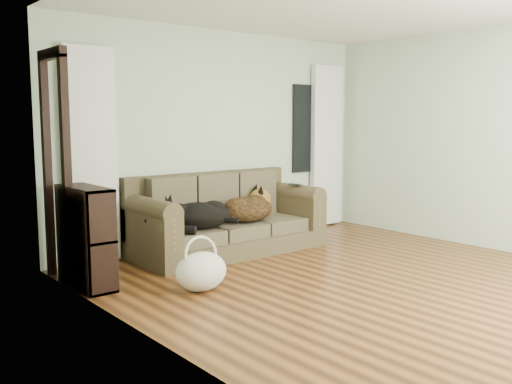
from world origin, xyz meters
TOP-DOWN VIEW (x-y plane):
  - floor at (0.00, 0.00)m, footprint 5.00×5.00m
  - wall_back at (0.00, 2.50)m, footprint 4.50×0.04m
  - wall_left at (-2.25, 0.00)m, footprint 0.04×5.00m
  - wall_right at (2.25, 0.00)m, footprint 0.04×5.00m
  - curtain_left at (-1.70, 2.42)m, footprint 0.55×0.08m
  - curtain_right at (1.80, 2.42)m, footprint 0.55×0.08m
  - window_pane at (1.45, 2.47)m, footprint 0.50×0.03m
  - door_casing at (-2.20, 2.05)m, footprint 0.07×0.60m
  - sofa at (-0.26, 1.97)m, footprint 2.25×0.97m
  - dog_black_lab at (-0.80, 1.87)m, footprint 0.85×0.74m
  - dog_shepherd at (-0.03, 1.90)m, footprint 0.77×0.57m
  - tv_remote at (0.67, 1.86)m, footprint 0.07×0.18m
  - tote_bag at (-1.35, 0.91)m, footprint 0.59×0.53m
  - bookshelf at (-2.09, 1.69)m, footprint 0.36×0.77m

SIDE VIEW (x-z plane):
  - floor at x=0.00m, z-range 0.00..0.00m
  - tote_bag at x=-1.35m, z-range -0.02..0.34m
  - sofa at x=-0.26m, z-range -0.01..0.91m
  - dog_black_lab at x=-0.80m, z-range 0.33..0.63m
  - dog_shepherd at x=-0.03m, z-range 0.33..0.65m
  - bookshelf at x=-2.09m, z-range 0.04..0.96m
  - tv_remote at x=0.67m, z-range 0.72..0.74m
  - door_casing at x=-2.20m, z-range 0.00..2.10m
  - curtain_left at x=-1.70m, z-range 0.02..2.27m
  - curtain_right at x=1.80m, z-range 0.02..2.27m
  - wall_back at x=0.00m, z-range 0.00..2.60m
  - wall_left at x=-2.25m, z-range 0.00..2.60m
  - wall_right at x=2.25m, z-range 0.00..2.60m
  - window_pane at x=1.45m, z-range 0.80..2.00m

